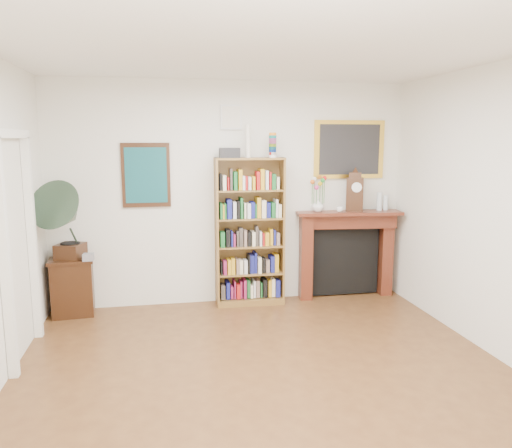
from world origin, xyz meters
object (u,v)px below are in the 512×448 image
Objects in this scene: bookshelf at (250,224)px; gramophone at (66,216)px; mantel_clock at (355,193)px; teacup at (340,209)px; side_cabinet at (73,287)px; bottle_right at (386,203)px; cd_stack at (88,257)px; fireplace at (346,246)px; bottle_left at (379,201)px; flower_vase at (318,205)px.

gramophone is at bearing -173.69° from bookshelf.
mantel_clock is 0.30m from teacup.
teacup is at bearing -4.40° from side_cabinet.
gramophone is at bearing -177.01° from bottle_right.
bottle_right is at bearing -3.58° from side_cabinet.
cd_stack is 3.15m from teacup.
bottle_right is (0.52, -0.03, 0.58)m from fireplace.
bottle_left is at bearing 3.17° from bookshelf.
teacup is (3.11, 0.13, 0.46)m from cd_stack.
flower_vase is at bearing 179.52° from bottle_right.
fireplace is at bearing 4.97° from bookshelf.
fireplace is 0.72m from mantel_clock.
teacup is at bearing -173.92° from bottle_left.
bookshelf is at bearing -157.20° from mantel_clock.
bookshelf is at bearing 4.50° from cd_stack.
cd_stack is (0.22, -0.12, 0.39)m from side_cabinet.
teacup is at bearing 2.45° from cd_stack.
flower_vase is at bearing 166.29° from teacup.
flower_vase is (2.84, 0.20, 0.51)m from cd_stack.
fireplace is at bearing 33.93° from teacup.
side_cabinet is 3.43m from teacup.
bottle_right is (0.09, -0.00, -0.02)m from bottle_left.
bookshelf is at bearing -171.53° from fireplace.
fireplace is 6.97× the size of bottle_right.
teacup is 0.67m from bottle_right.
gramophone is at bearing -154.97° from mantel_clock.
gramophone is 3.95× the size of bottle_left.
cd_stack is 1.40× the size of teacup.
gramophone reaches higher than cd_stack.
mantel_clock reaches higher than teacup.
fireplace is at bearing 3.96° from cd_stack.
gramophone reaches higher than bottle_right.
mantel_clock is at bearing 22.11° from gramophone.
fireplace is 5.81× the size of bottle_left.
bookshelf reaches higher than cd_stack.
fireplace is 3.25m from cd_stack.
teacup is (3.33, 0.01, 0.85)m from side_cabinet.
side_cabinet is at bearing -157.21° from mantel_clock.
flower_vase is at bearing 179.60° from bottle_left.
bottle_left is at bearing -3.53° from side_cabinet.
side_cabinet is at bearing -178.94° from bottle_left.
bookshelf is at bearing 179.04° from teacup.
gramophone is 3.33m from teacup.
teacup reaches higher than side_cabinet.
side_cabinet is at bearing -177.37° from bookshelf.
teacup is 0.36× the size of bottle_left.
bookshelf reaches higher than bottle_left.
gramophone is at bearing -170.69° from fireplace.
side_cabinet is 3.69m from mantel_clock.
mantel_clock is at bearing -176.60° from bottle_left.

